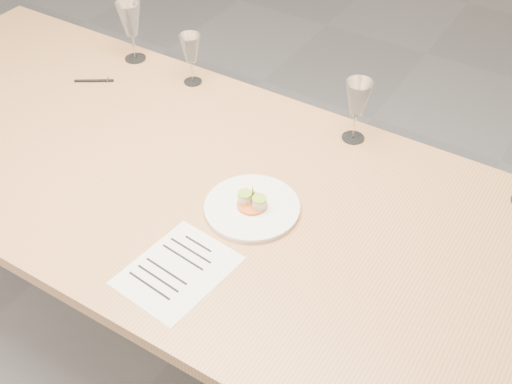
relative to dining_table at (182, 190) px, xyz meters
The scene contains 8 objects.
ground 0.68m from the dining_table, ahead, with size 7.00×7.00×0.00m, color slate.
dining_table is the anchor object (origin of this frame).
dinner_plate 0.27m from the dining_table, ahead, with size 0.26×0.26×0.07m.
recipe_sheet 0.38m from the dining_table, 54.11° to the right, with size 0.24×0.29×0.00m.
ballpoint_pen 0.59m from the dining_table, 156.86° to the left, with size 0.12×0.08×0.01m.
wine_glass_0 0.71m from the dining_table, 140.78° to the left, with size 0.09×0.09×0.22m.
wine_glass_1 0.52m from the dining_table, 121.72° to the left, with size 0.07×0.07×0.18m.
wine_glass_2 0.58m from the dining_table, 49.57° to the left, with size 0.08×0.08×0.20m.
Camera 1 is at (0.93, -1.08, 1.95)m, focal length 45.00 mm.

